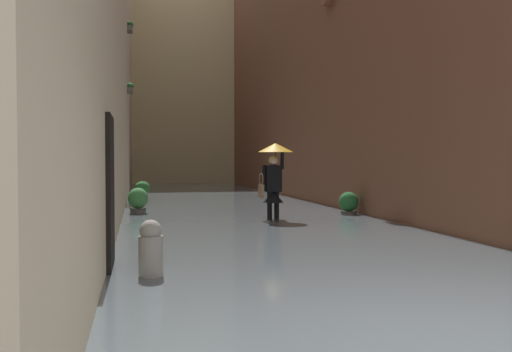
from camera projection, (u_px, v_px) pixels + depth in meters
The scene contains 10 objects.
ground_plane at pixel (219, 207), 18.81m from camera, with size 73.19×73.19×0.00m, color gray.
flood_water at pixel (219, 204), 18.80m from camera, with size 6.95×35.28×0.18m, color #515B60.
building_facade_left at pixel (330, 22), 19.45m from camera, with size 2.04×33.28×13.04m.
building_facade_right at pixel (97, 15), 17.79m from camera, with size 2.04×33.28×12.63m.
building_facade_far at pixel (183, 87), 33.82m from camera, with size 9.75×1.80×12.29m, color tan.
person_wading at pixel (274, 169), 13.20m from camera, with size 0.86×0.86×2.09m.
potted_plant_far_right at pixel (138, 202), 14.73m from camera, with size 0.54×0.54×0.87m.
potted_plant_far_left at pixel (349, 205), 14.50m from camera, with size 0.51×0.51×0.77m.
potted_plant_near_right at pixel (142, 191), 19.50m from camera, with size 0.55×0.55×0.86m.
mooring_bollard at pixel (151, 255), 6.74m from camera, with size 0.30×0.30×0.88m.
Camera 1 is at (2.68, 3.98, 1.60)m, focal length 38.58 mm.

